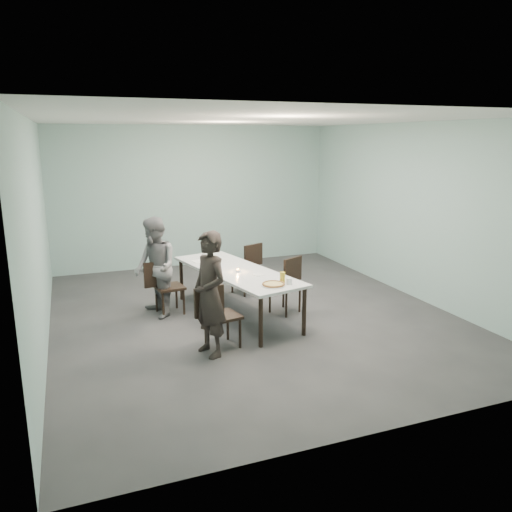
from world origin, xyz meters
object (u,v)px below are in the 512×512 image
object	(u,v)px
chair_far_left	(164,284)
diner_far	(155,268)
chair_far_right	(249,265)
tealight	(238,271)
table	(236,273)
pizza	(273,284)
water_tumbler	(289,281)
chair_near_left	(217,312)
chair_near_right	(288,281)
amber_tumbler	(215,258)
side_plate	(258,274)
beer_glass	(282,277)
diner_near	(210,294)

from	to	relation	value
chair_far_left	diner_far	bearing A→B (deg)	-170.47
chair_far_right	tealight	size ratio (longest dim) A/B	15.54
table	pizza	xyz separation A→B (m)	(0.20, -1.00, 0.08)
diner_far	water_tumbler	size ratio (longest dim) A/B	17.43
chair_near_left	tealight	xyz separation A→B (m)	(0.61, 0.94, 0.27)
chair_far_left	chair_far_right	distance (m)	1.76
chair_far_left	diner_far	size ratio (longest dim) A/B	0.55
diner_far	tealight	distance (m)	1.29
chair_near_right	tealight	distance (m)	0.91
diner_far	amber_tumbler	bearing A→B (deg)	92.84
table	chair_near_right	world-z (taller)	chair_near_right
chair_far_left	water_tumbler	bearing A→B (deg)	-53.49
water_tumbler	tealight	distance (m)	0.99
water_tumbler	side_plate	bearing A→B (deg)	109.08
water_tumbler	amber_tumbler	distance (m)	1.80
table	diner_far	xyz separation A→B (m)	(-1.17, 0.44, 0.09)
chair_near_left	side_plate	size ratio (longest dim) A/B	4.83
chair_near_right	pizza	distance (m)	1.14
diner_far	table	bearing A→B (deg)	59.10
table	chair_far_left	bearing A→B (deg)	155.17
chair_near_left	pizza	xyz separation A→B (m)	(0.84, 0.08, 0.27)
pizza	side_plate	bearing A→B (deg)	89.07
chair_near_left	water_tumbler	bearing A→B (deg)	-7.90
beer_glass	amber_tumbler	bearing A→B (deg)	108.57
chair_far_left	beer_glass	distance (m)	2.00
chair_far_right	water_tumbler	distance (m)	2.16
side_plate	tealight	world-z (taller)	tealight
chair_far_left	chair_near_right	bearing A→B (deg)	-24.71
diner_near	amber_tumbler	world-z (taller)	diner_near
chair_far_left	beer_glass	world-z (taller)	beer_glass
chair_near_left	diner_far	world-z (taller)	diner_far
chair_near_left	tealight	distance (m)	1.15
chair_near_left	amber_tumbler	distance (m)	1.85
water_tumbler	amber_tumbler	size ratio (longest dim) A/B	1.12
chair_near_right	amber_tumbler	bearing A→B (deg)	-64.48
chair_far_left	diner_far	distance (m)	0.32
chair_far_right	diner_far	distance (m)	1.92
chair_near_right	water_tumbler	size ratio (longest dim) A/B	9.67
pizza	tealight	world-z (taller)	tealight
chair_near_right	chair_far_right	size ratio (longest dim) A/B	1.00
table	water_tumbler	xyz separation A→B (m)	(0.43, -1.03, 0.10)
chair_far_right	pizza	world-z (taller)	chair_far_right
chair_near_left	chair_far_left	xyz separation A→B (m)	(-0.40, 1.56, 0.00)
chair_near_right	diner_far	world-z (taller)	diner_far
chair_far_left	side_plate	bearing A→B (deg)	-42.92
water_tumbler	chair_near_left	bearing A→B (deg)	-176.97
tealight	chair_near_right	bearing A→B (deg)	3.14
chair_far_right	diner_far	xyz separation A→B (m)	(-1.78, -0.67, 0.28)
chair_far_right	chair_far_left	bearing A→B (deg)	-0.63
side_plate	amber_tumbler	distance (m)	1.14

